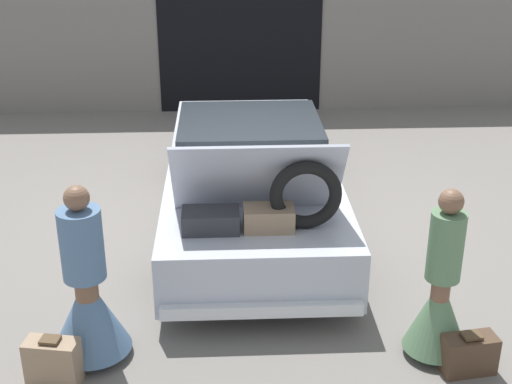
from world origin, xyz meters
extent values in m
plane|color=slate|center=(0.00, 0.00, 0.00)|extent=(40.00, 40.00, 0.00)
cube|color=slate|center=(0.00, 4.51, 1.40)|extent=(12.00, 0.12, 2.80)
cube|color=black|center=(0.00, 4.44, 1.10)|extent=(2.80, 0.02, 2.20)
cube|color=#B2B7C6|center=(0.00, 0.00, 0.48)|extent=(1.90, 4.80, 0.60)
cube|color=#1E2328|center=(0.00, 0.29, 0.97)|extent=(1.67, 1.54, 0.39)
cylinder|color=black|center=(-0.88, 1.49, 0.32)|extent=(0.18, 0.65, 0.65)
cylinder|color=black|center=(0.88, 1.49, 0.32)|extent=(0.18, 0.65, 0.65)
cylinder|color=black|center=(-0.88, -1.44, 0.32)|extent=(0.18, 0.65, 0.65)
cylinder|color=black|center=(0.88, -1.44, 0.32)|extent=(0.18, 0.65, 0.65)
cube|color=silver|center=(0.00, -2.44, 0.28)|extent=(1.80, 0.10, 0.12)
cube|color=#B2B7C6|center=(0.00, -1.60, 1.20)|extent=(1.61, 0.59, 0.85)
cube|color=#2D2D33|center=(-0.44, -1.83, 0.88)|extent=(0.53, 0.33, 0.20)
cube|color=#8C7259|center=(0.09, -1.83, 0.89)|extent=(0.47, 0.29, 0.22)
torus|color=black|center=(0.43, -1.83, 1.11)|extent=(0.67, 0.12, 0.67)
cylinder|color=brown|center=(-1.47, -2.63, 0.38)|extent=(0.19, 0.19, 0.77)
cone|color=slate|center=(-1.47, -2.63, 0.42)|extent=(0.67, 0.67, 0.69)
cylinder|color=slate|center=(-1.47, -2.63, 1.07)|extent=(0.35, 0.35, 0.61)
sphere|color=brown|center=(-1.47, -2.63, 1.48)|extent=(0.21, 0.21, 0.21)
cylinder|color=brown|center=(1.47, -2.76, 0.38)|extent=(0.16, 0.16, 0.75)
cone|color=#567A56|center=(1.47, -2.76, 0.41)|extent=(0.55, 0.55, 0.68)
cylinder|color=#567A56|center=(1.47, -2.76, 1.05)|extent=(0.29, 0.29, 0.59)
sphere|color=brown|center=(1.47, -2.76, 1.45)|extent=(0.20, 0.20, 0.20)
cube|color=#8C7259|center=(-1.72, -2.99, 0.20)|extent=(0.46, 0.28, 0.40)
cube|color=#4C3823|center=(-1.72, -2.99, 0.42)|extent=(0.17, 0.15, 0.02)
cube|color=#473323|center=(1.68, -3.01, 0.17)|extent=(0.47, 0.28, 0.34)
cube|color=#4C3823|center=(1.68, -3.01, 0.36)|extent=(0.17, 0.15, 0.02)
camera|label=1|loc=(-0.31, -7.77, 3.76)|focal=50.00mm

